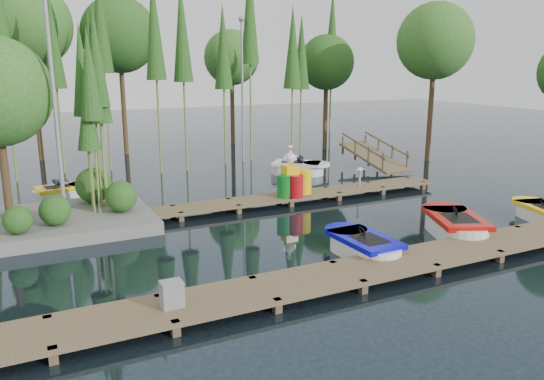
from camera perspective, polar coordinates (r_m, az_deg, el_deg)
name	(u,v)px	position (r m, az deg, el deg)	size (l,w,h in m)	color
ground_plane	(265,230)	(16.38, -0.80, -4.29)	(90.00, 90.00, 0.00)	#1C2A34
near_dock	(347,273)	(12.63, 8.11, -8.87)	(18.00, 1.50, 0.50)	brown
far_dock	(260,200)	(18.90, -1.32, -1.13)	(15.00, 1.20, 0.50)	brown
island	(26,126)	(17.48, -24.96, 6.27)	(6.20, 4.20, 6.75)	slate
tree_screen	(119,37)	(25.14, -16.15, 15.55)	(34.42, 18.53, 10.31)	#48341E
lamp_island	(53,90)	(16.64, -22.47, 9.93)	(0.30, 0.30, 7.25)	gray
lamp_rear	(242,78)	(27.28, -3.22, 11.95)	(0.30, 0.30, 7.25)	gray
ramp	(374,156)	(26.26, 10.94, 3.60)	(1.50, 3.94, 1.49)	brown
boat_blue	(363,247)	(14.35, 9.78, -6.06)	(1.25, 2.64, 0.88)	white
boat_red	(455,226)	(16.70, 19.06, -3.67)	(2.39, 3.24, 1.00)	white
boat_yellow_near	(543,214)	(19.38, 27.13, -2.27)	(1.68, 2.60, 0.81)	white
boat_yellow_far	(64,192)	(21.48, -21.49, -0.22)	(2.53, 1.46, 1.19)	white
boat_white_far	(298,168)	(24.41, 2.83, 2.37)	(2.89, 2.68, 1.29)	white
utility_cabinet	(172,294)	(10.87, -10.72, -10.93)	(0.43, 0.36, 0.52)	gray
yellow_barrel	(303,181)	(19.57, 3.39, 0.93)	(0.60, 0.60, 0.90)	yellow
drum_cluster	(291,181)	(19.14, 2.07, 0.95)	(1.08, 0.99, 1.86)	#0C6E1A
seagull_post	(360,173)	(20.89, 9.42, 1.77)	(0.48, 0.26, 0.77)	gray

